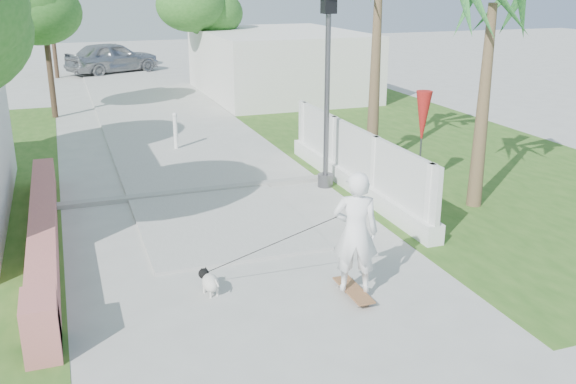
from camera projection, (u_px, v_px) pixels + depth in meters
name	position (u px, v px, depth m)	size (l,w,h in m)	color
ground	(288.00, 317.00, 9.25)	(90.00, 90.00, 0.00)	#B7B7B2
path_strip	(129.00, 94.00, 27.11)	(3.20, 36.00, 0.06)	#B7B7B2
curb	(199.00, 191.00, 14.59)	(6.50, 0.25, 0.10)	#999993
grass_right	(422.00, 147.00, 18.62)	(8.00, 20.00, 0.01)	#2D581C
pink_wall	(43.00, 238.00, 11.27)	(0.45, 8.20, 0.80)	#C37164
lattice_fence	(354.00, 168.00, 14.63)	(0.35, 7.00, 1.50)	white
building_right	(278.00, 63.00, 26.83)	(6.00, 8.00, 2.60)	silver
street_lamp	(327.00, 83.00, 14.32)	(0.44, 0.44, 4.44)	#59595E
bollard	(175.00, 130.00, 18.06)	(0.14, 0.14, 1.09)	white
patio_umbrella	(423.00, 119.00, 14.26)	(0.36, 0.36, 2.30)	#59595E
tree_path_left	(43.00, 5.00, 21.37)	(3.40, 3.40, 5.23)	#4C3826
tree_path_right	(201.00, 7.00, 27.02)	(3.00, 3.00, 4.79)	#4C3826
palm_near	(492.00, 16.00, 12.58)	(1.80, 1.80, 4.70)	brown
skateboarder	(292.00, 242.00, 9.67)	(2.45, 1.50, 2.00)	#955F3B
dog	(209.00, 281.00, 9.88)	(0.36, 0.54, 0.39)	silver
parked_car	(112.00, 57.00, 32.97)	(1.90, 4.72, 1.61)	#A2A4AA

